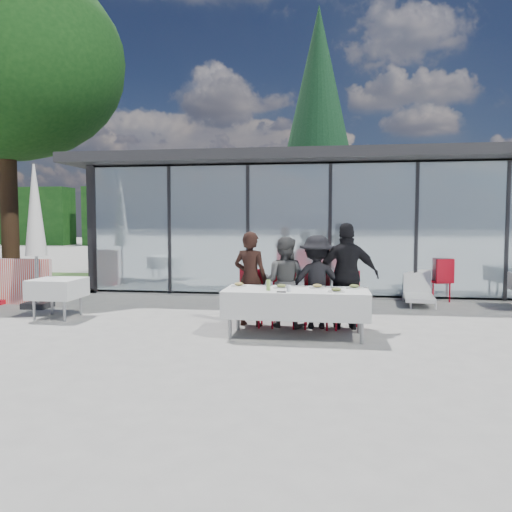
{
  "coord_description": "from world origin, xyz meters",
  "views": [
    {
      "loc": [
        1.03,
        -7.75,
        1.82
      ],
      "look_at": [
        -0.3,
        1.2,
        1.19
      ],
      "focal_mm": 35.0,
      "sensor_mm": 36.0,
      "label": 1
    }
  ],
  "objects_px": {
    "diner_chair_c": "(317,296)",
    "plate_c": "(317,287)",
    "lounger": "(418,292)",
    "conifer_tree": "(318,119)",
    "diner_chair_d": "(347,297)",
    "diner_chair_a": "(251,295)",
    "deciduous_tree": "(4,62)",
    "diner_chair_b": "(284,295)",
    "spare_chair_b": "(442,278)",
    "plate_a": "(239,285)",
    "dining_table": "(296,303)",
    "diner_b": "(284,282)",
    "diner_c": "(317,282)",
    "plate_b": "(281,287)",
    "plate_extra": "(336,290)",
    "plate_d": "(354,287)",
    "folded_eyeglasses": "(281,292)",
    "juice_bottle": "(268,285)",
    "diner_d": "(347,276)",
    "diner_a": "(250,279)",
    "market_umbrella": "(35,218)"
  },
  "relations": [
    {
      "from": "diner_b",
      "to": "plate_a",
      "type": "relative_size",
      "value": 5.98
    },
    {
      "from": "diner_chair_a",
      "to": "deciduous_tree",
      "type": "distance_m",
      "value": 11.36
    },
    {
      "from": "diner_a",
      "to": "spare_chair_b",
      "type": "height_order",
      "value": "diner_a"
    },
    {
      "from": "plate_d",
      "to": "plate_b",
      "type": "bearing_deg",
      "value": -173.19
    },
    {
      "from": "plate_c",
      "to": "conifer_tree",
      "type": "distance_m",
      "value": 13.79
    },
    {
      "from": "diner_d",
      "to": "lounger",
      "type": "relative_size",
      "value": 1.3
    },
    {
      "from": "diner_a",
      "to": "diner_c",
      "type": "xyz_separation_m",
      "value": [
        1.15,
        0.0,
        -0.03
      ]
    },
    {
      "from": "diner_b",
      "to": "folded_eyeglasses",
      "type": "bearing_deg",
      "value": 104.88
    },
    {
      "from": "diner_chair_b",
      "to": "spare_chair_b",
      "type": "bearing_deg",
      "value": 43.8
    },
    {
      "from": "plate_b",
      "to": "lounger",
      "type": "relative_size",
      "value": 0.19
    },
    {
      "from": "diner_chair_d",
      "to": "plate_a",
      "type": "distance_m",
      "value": 1.87
    },
    {
      "from": "diner_chair_c",
      "to": "plate_b",
      "type": "bearing_deg",
      "value": -129.67
    },
    {
      "from": "plate_a",
      "to": "diner_chair_c",
      "type": "bearing_deg",
      "value": 23.03
    },
    {
      "from": "diner_b",
      "to": "diner_c",
      "type": "relative_size",
      "value": 0.98
    },
    {
      "from": "plate_c",
      "to": "spare_chair_b",
      "type": "distance_m",
      "value": 4.61
    },
    {
      "from": "plate_a",
      "to": "deciduous_tree",
      "type": "xyz_separation_m",
      "value": [
        -8.05,
        5.74,
        5.71
      ]
    },
    {
      "from": "juice_bottle",
      "to": "spare_chair_b",
      "type": "bearing_deg",
      "value": 49.86
    },
    {
      "from": "diner_a",
      "to": "diner_chair_d",
      "type": "distance_m",
      "value": 1.68
    },
    {
      "from": "dining_table",
      "to": "juice_bottle",
      "type": "distance_m",
      "value": 0.55
    },
    {
      "from": "diner_chair_c",
      "to": "deciduous_tree",
      "type": "distance_m",
      "value": 12.21
    },
    {
      "from": "diner_b",
      "to": "diner_chair_b",
      "type": "xyz_separation_m",
      "value": [
        0.0,
        0.05,
        -0.24
      ]
    },
    {
      "from": "plate_b",
      "to": "lounger",
      "type": "bearing_deg",
      "value": 51.71
    },
    {
      "from": "plate_extra",
      "to": "lounger",
      "type": "xyz_separation_m",
      "value": [
        1.83,
        3.72,
        -0.52
      ]
    },
    {
      "from": "dining_table",
      "to": "plate_extra",
      "type": "xyz_separation_m",
      "value": [
        0.62,
        -0.21,
        0.24
      ]
    },
    {
      "from": "lounger",
      "to": "diner_chair_b",
      "type": "bearing_deg",
      "value": -134.45
    },
    {
      "from": "plate_c",
      "to": "deciduous_tree",
      "type": "relative_size",
      "value": 0.03
    },
    {
      "from": "diner_d",
      "to": "plate_b",
      "type": "distance_m",
      "value": 1.23
    },
    {
      "from": "folded_eyeglasses",
      "to": "diner_chair_d",
      "type": "bearing_deg",
      "value": 48.15
    },
    {
      "from": "dining_table",
      "to": "plate_a",
      "type": "height_order",
      "value": "plate_a"
    },
    {
      "from": "diner_chair_c",
      "to": "plate_c",
      "type": "relative_size",
      "value": 3.75
    },
    {
      "from": "diner_chair_c",
      "to": "plate_c",
      "type": "height_order",
      "value": "diner_chair_c"
    },
    {
      "from": "plate_d",
      "to": "deciduous_tree",
      "type": "distance_m",
      "value": 12.8
    },
    {
      "from": "diner_b",
      "to": "plate_d",
      "type": "relative_size",
      "value": 5.98
    },
    {
      "from": "juice_bottle",
      "to": "folded_eyeglasses",
      "type": "relative_size",
      "value": 1.19
    },
    {
      "from": "lounger",
      "to": "conifer_tree",
      "type": "height_order",
      "value": "conifer_tree"
    },
    {
      "from": "diner_chair_c",
      "to": "plate_c",
      "type": "bearing_deg",
      "value": -87.64
    },
    {
      "from": "diner_a",
      "to": "diner_chair_c",
      "type": "relative_size",
      "value": 1.69
    },
    {
      "from": "diner_chair_d",
      "to": "conifer_tree",
      "type": "bearing_deg",
      "value": 93.88
    },
    {
      "from": "diner_chair_a",
      "to": "lounger",
      "type": "height_order",
      "value": "diner_chair_a"
    },
    {
      "from": "diner_chair_d",
      "to": "diner_chair_a",
      "type": "bearing_deg",
      "value": 180.0
    },
    {
      "from": "market_umbrella",
      "to": "dining_table",
      "type": "bearing_deg",
      "value": -17.88
    },
    {
      "from": "plate_b",
      "to": "plate_extra",
      "type": "height_order",
      "value": "same"
    },
    {
      "from": "diner_d",
      "to": "plate_d",
      "type": "distance_m",
      "value": 0.49
    },
    {
      "from": "dining_table",
      "to": "plate_extra",
      "type": "height_order",
      "value": "plate_extra"
    },
    {
      "from": "diner_c",
      "to": "diner_chair_c",
      "type": "xyz_separation_m",
      "value": [
        0.0,
        0.05,
        -0.25
      ]
    },
    {
      "from": "diner_chair_c",
      "to": "plate_extra",
      "type": "xyz_separation_m",
      "value": [
        0.32,
        -0.96,
        0.24
      ]
    },
    {
      "from": "diner_c",
      "to": "plate_a",
      "type": "distance_m",
      "value": 1.35
    },
    {
      "from": "market_umbrella",
      "to": "juice_bottle",
      "type": "bearing_deg",
      "value": -21.17
    },
    {
      "from": "dining_table",
      "to": "diner_chair_d",
      "type": "distance_m",
      "value": 1.11
    },
    {
      "from": "diner_b",
      "to": "plate_d",
      "type": "xyz_separation_m",
      "value": [
        1.16,
        -0.47,
        -0.0
      ]
    }
  ]
}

